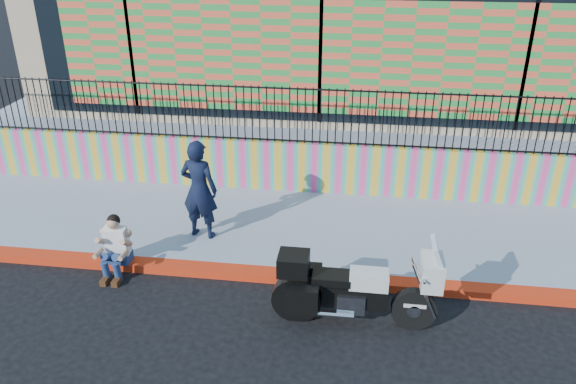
# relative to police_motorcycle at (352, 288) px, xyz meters

# --- Properties ---
(ground) EXTENTS (90.00, 90.00, 0.00)m
(ground) POSITION_rel_police_motorcycle_xyz_m (-0.95, 0.96, -0.63)
(ground) COLOR black
(ground) RESTS_ON ground
(red_curb) EXTENTS (16.00, 0.30, 0.15)m
(red_curb) POSITION_rel_police_motorcycle_xyz_m (-0.95, 0.96, -0.55)
(red_curb) COLOR red
(red_curb) RESTS_ON ground
(sidewalk) EXTENTS (16.00, 3.00, 0.15)m
(sidewalk) POSITION_rel_police_motorcycle_xyz_m (-0.95, 2.61, -0.55)
(sidewalk) COLOR #8E95AB
(sidewalk) RESTS_ON ground
(mural_wall) EXTENTS (16.00, 0.20, 1.10)m
(mural_wall) POSITION_rel_police_motorcycle_xyz_m (-0.95, 4.21, 0.07)
(mural_wall) COLOR #F5408F
(mural_wall) RESTS_ON sidewalk
(metal_fence) EXTENTS (15.80, 0.04, 1.20)m
(metal_fence) POSITION_rel_police_motorcycle_xyz_m (-0.95, 4.21, 1.22)
(metal_fence) COLOR black
(metal_fence) RESTS_ON mural_wall
(elevated_platform) EXTENTS (16.00, 10.00, 1.25)m
(elevated_platform) POSITION_rel_police_motorcycle_xyz_m (-0.95, 9.31, -0.00)
(elevated_platform) COLOR #8E95AB
(elevated_platform) RESTS_ON ground
(storefront_building) EXTENTS (14.00, 8.06, 4.00)m
(storefront_building) POSITION_rel_police_motorcycle_xyz_m (-0.95, 9.10, 2.62)
(storefront_building) COLOR tan
(storefront_building) RESTS_ON elevated_platform
(police_motorcycle) EXTENTS (2.41, 0.80, 1.50)m
(police_motorcycle) POSITION_rel_police_motorcycle_xyz_m (0.00, 0.00, 0.00)
(police_motorcycle) COLOR black
(police_motorcycle) RESTS_ON ground
(police_officer) EXTENTS (0.75, 0.56, 1.89)m
(police_officer) POSITION_rel_police_motorcycle_xyz_m (-2.85, 2.00, 0.47)
(police_officer) COLOR black
(police_officer) RESTS_ON sidewalk
(seated_man) EXTENTS (0.54, 0.71, 1.06)m
(seated_man) POSITION_rel_police_motorcycle_xyz_m (-4.01, 0.73, -0.18)
(seated_man) COLOR navy
(seated_man) RESTS_ON ground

